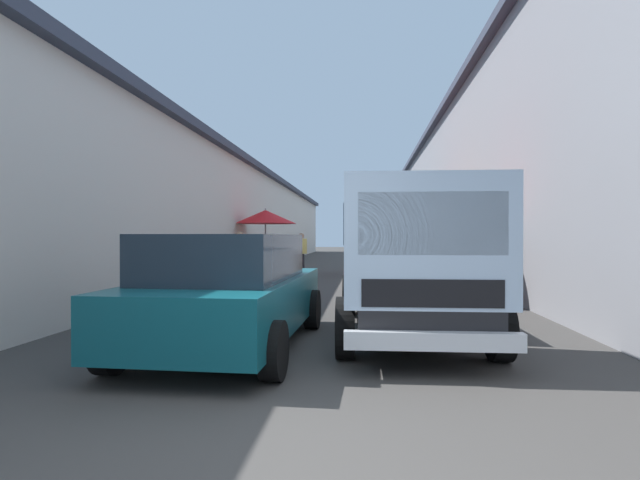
# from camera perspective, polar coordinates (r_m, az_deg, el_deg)

# --- Properties ---
(ground) EXTENTS (90.00, 90.00, 0.00)m
(ground) POSITION_cam_1_polar(r_m,az_deg,el_deg) (16.45, 3.02, -4.50)
(ground) COLOR #3D3A38
(building_left_whitewash) EXTENTS (49.80, 7.50, 4.43)m
(building_left_whitewash) POSITION_cam_1_polar(r_m,az_deg,el_deg) (20.29, -17.87, 2.71)
(building_left_whitewash) COLOR beige
(building_left_whitewash) RESTS_ON ground
(building_right_concrete) EXTENTS (49.80, 7.50, 6.54)m
(building_right_concrete) POSITION_cam_1_polar(r_m,az_deg,el_deg) (19.86, 25.07, 5.79)
(building_right_concrete) COLOR gray
(building_right_concrete) RESTS_ON ground
(fruit_stall_far_left) EXTENTS (2.50, 2.50, 2.23)m
(fruit_stall_far_left) POSITION_cam_1_polar(r_m,az_deg,el_deg) (17.72, 8.05, 1.45)
(fruit_stall_far_left) COLOR #9E9EA3
(fruit_stall_far_left) RESTS_ON ground
(fruit_stall_mid_lane) EXTENTS (2.25, 2.25, 2.45)m
(fruit_stall_mid_lane) POSITION_cam_1_polar(r_m,az_deg,el_deg) (17.31, -6.55, 2.06)
(fruit_stall_mid_lane) COLOR #9E9EA3
(fruit_stall_mid_lane) RESTS_ON ground
(fruit_stall_near_left) EXTENTS (2.18, 2.18, 2.21)m
(fruit_stall_near_left) POSITION_cam_1_polar(r_m,az_deg,el_deg) (14.84, 12.71, 1.10)
(fruit_stall_near_left) COLOR #9E9EA3
(fruit_stall_near_left) RESTS_ON ground
(fruit_stall_near_right) EXTENTS (2.17, 2.17, 2.14)m
(fruit_stall_near_right) POSITION_cam_1_polar(r_m,az_deg,el_deg) (10.67, 13.81, 1.37)
(fruit_stall_near_right) COLOR #9E9EA3
(fruit_stall_near_right) RESTS_ON ground
(hatchback_car) EXTENTS (3.96, 2.03, 1.45)m
(hatchback_car) POSITION_cam_1_polar(r_m,az_deg,el_deg) (6.19, -10.72, -5.95)
(hatchback_car) COLOR #0F4C56
(hatchback_car) RESTS_ON ground
(delivery_truck) EXTENTS (4.95, 2.05, 2.08)m
(delivery_truck) POSITION_cam_1_polar(r_m,az_deg,el_deg) (6.26, 11.25, -3.09)
(delivery_truck) COLOR black
(delivery_truck) RESTS_ON ground
(vendor_by_crates) EXTENTS (0.56, 0.38, 1.54)m
(vendor_by_crates) POSITION_cam_1_polar(r_m,az_deg,el_deg) (17.87, -2.25, -1.28)
(vendor_by_crates) COLOR #232328
(vendor_by_crates) RESTS_ON ground
(vendor_in_shade) EXTENTS (0.45, 0.48, 1.54)m
(vendor_in_shade) POSITION_cam_1_polar(r_m,az_deg,el_deg) (12.03, -9.63, -2.16)
(vendor_in_shade) COLOR #232328
(vendor_in_shade) RESTS_ON ground
(parked_scooter) EXTENTS (1.69, 0.35, 1.14)m
(parked_scooter) POSITION_cam_1_polar(r_m,az_deg,el_deg) (14.74, -5.63, -3.33)
(parked_scooter) COLOR black
(parked_scooter) RESTS_ON ground
(plastic_stool) EXTENTS (0.30, 0.30, 0.43)m
(plastic_stool) POSITION_cam_1_polar(r_m,az_deg,el_deg) (8.72, -16.75, -6.80)
(plastic_stool) COLOR #194CB2
(plastic_stool) RESTS_ON ground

